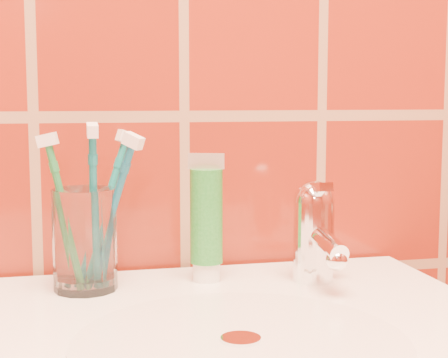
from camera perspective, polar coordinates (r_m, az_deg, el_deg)
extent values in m
cylinder|color=silver|center=(0.62, 1.40, -13.36)|extent=(0.30, 0.30, 0.00)
cylinder|color=white|center=(0.62, 1.40, -13.19)|extent=(0.04, 0.04, 0.00)
cylinder|color=white|center=(0.78, -11.49, -4.96)|extent=(0.08, 0.08, 0.11)
cylinder|color=white|center=(0.82, -1.46, -7.69)|extent=(0.03, 0.03, 0.02)
cylinder|color=#1A7022|center=(0.80, -1.47, -3.09)|extent=(0.04, 0.04, 0.11)
cube|color=beige|center=(0.79, -1.49, 1.49)|extent=(0.04, 0.01, 0.02)
cylinder|color=white|center=(0.82, 7.44, -5.14)|extent=(0.05, 0.05, 0.09)
sphere|color=white|center=(0.81, 7.49, -1.84)|extent=(0.05, 0.05, 0.05)
cylinder|color=white|center=(0.78, 8.43, -5.16)|extent=(0.02, 0.09, 0.03)
cube|color=white|center=(0.79, 7.81, -0.68)|extent=(0.02, 0.06, 0.01)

